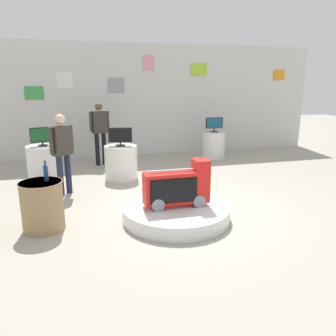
{
  "coord_description": "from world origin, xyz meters",
  "views": [
    {
      "loc": [
        -1.8,
        -5.32,
        2.24
      ],
      "look_at": [
        -0.32,
        0.36,
        0.72
      ],
      "focal_mm": 35.65,
      "sensor_mm": 36.0,
      "label": 1
    }
  ],
  "objects_px": {
    "tv_on_left_rear": "(214,124)",
    "display_pedestal_center_rear": "(121,162)",
    "main_display_pedestal": "(176,212)",
    "shopper_browsing_near_truck": "(100,129)",
    "tv_on_center_rear": "(120,136)",
    "bottle_on_side_table": "(46,173)",
    "novelty_firetruck_tv": "(178,188)",
    "side_table_round": "(42,205)",
    "tv_on_right_rear": "(42,136)",
    "shopper_browsing_rear": "(62,148)",
    "display_pedestal_left_rear": "(214,145)",
    "display_pedestal_right_rear": "(45,162)"
  },
  "relations": [
    {
      "from": "tv_on_center_rear",
      "to": "shopper_browsing_near_truck",
      "type": "xyz_separation_m",
      "value": [
        -0.38,
        1.52,
        -0.02
      ]
    },
    {
      "from": "display_pedestal_left_rear",
      "to": "shopper_browsing_rear",
      "type": "distance_m",
      "value": 4.9
    },
    {
      "from": "novelty_firetruck_tv",
      "to": "display_pedestal_left_rear",
      "type": "xyz_separation_m",
      "value": [
        2.37,
        4.23,
        -0.15
      ]
    },
    {
      "from": "side_table_round",
      "to": "tv_on_right_rear",
      "type": "bearing_deg",
      "value": 94.57
    },
    {
      "from": "tv_on_center_rear",
      "to": "side_table_round",
      "type": "bearing_deg",
      "value": -120.89
    },
    {
      "from": "novelty_firetruck_tv",
      "to": "side_table_round",
      "type": "height_order",
      "value": "novelty_firetruck_tv"
    },
    {
      "from": "tv_on_left_rear",
      "to": "shopper_browsing_near_truck",
      "type": "relative_size",
      "value": 0.31
    },
    {
      "from": "tv_on_center_rear",
      "to": "display_pedestal_center_rear",
      "type": "bearing_deg",
      "value": 99.84
    },
    {
      "from": "novelty_firetruck_tv",
      "to": "display_pedestal_left_rear",
      "type": "height_order",
      "value": "novelty_firetruck_tv"
    },
    {
      "from": "side_table_round",
      "to": "shopper_browsing_near_truck",
      "type": "relative_size",
      "value": 0.46
    },
    {
      "from": "main_display_pedestal",
      "to": "tv_on_center_rear",
      "type": "distance_m",
      "value": 2.87
    },
    {
      "from": "display_pedestal_right_rear",
      "to": "novelty_firetruck_tv",
      "type": "bearing_deg",
      "value": -53.05
    },
    {
      "from": "tv_on_left_rear",
      "to": "display_pedestal_center_rear",
      "type": "distance_m",
      "value": 3.42
    },
    {
      "from": "display_pedestal_right_rear",
      "to": "shopper_browsing_near_truck",
      "type": "height_order",
      "value": "shopper_browsing_near_truck"
    },
    {
      "from": "main_display_pedestal",
      "to": "display_pedestal_center_rear",
      "type": "relative_size",
      "value": 2.26
    },
    {
      "from": "main_display_pedestal",
      "to": "shopper_browsing_near_truck",
      "type": "relative_size",
      "value": 1.05
    },
    {
      "from": "tv_on_center_rear",
      "to": "shopper_browsing_rear",
      "type": "relative_size",
      "value": 0.33
    },
    {
      "from": "tv_on_center_rear",
      "to": "shopper_browsing_near_truck",
      "type": "bearing_deg",
      "value": 103.86
    },
    {
      "from": "novelty_firetruck_tv",
      "to": "side_table_round",
      "type": "bearing_deg",
      "value": 176.39
    },
    {
      "from": "display_pedestal_right_rear",
      "to": "shopper_browsing_near_truck",
      "type": "distance_m",
      "value": 1.83
    },
    {
      "from": "display_pedestal_center_rear",
      "to": "display_pedestal_left_rear",
      "type": "bearing_deg",
      "value": 27.61
    },
    {
      "from": "display_pedestal_left_rear",
      "to": "shopper_browsing_rear",
      "type": "bearing_deg",
      "value": -150.44
    },
    {
      "from": "main_display_pedestal",
      "to": "display_pedestal_left_rear",
      "type": "bearing_deg",
      "value": 60.52
    },
    {
      "from": "main_display_pedestal",
      "to": "tv_on_center_rear",
      "type": "relative_size",
      "value": 3.28
    },
    {
      "from": "display_pedestal_center_rear",
      "to": "side_table_round",
      "type": "bearing_deg",
      "value": -120.84
    },
    {
      "from": "novelty_firetruck_tv",
      "to": "bottle_on_side_table",
      "type": "xyz_separation_m",
      "value": [
        -2.04,
        0.18,
        0.35
      ]
    },
    {
      "from": "tv_on_left_rear",
      "to": "tv_on_center_rear",
      "type": "distance_m",
      "value": 3.36
    },
    {
      "from": "main_display_pedestal",
      "to": "tv_on_left_rear",
      "type": "bearing_deg",
      "value": 60.5
    },
    {
      "from": "tv_on_center_rear",
      "to": "side_table_round",
      "type": "distance_m",
      "value": 3.02
    },
    {
      "from": "side_table_round",
      "to": "main_display_pedestal",
      "type": "bearing_deg",
      "value": -3.47
    },
    {
      "from": "novelty_firetruck_tv",
      "to": "tv_on_right_rear",
      "type": "bearing_deg",
      "value": 127.0
    },
    {
      "from": "display_pedestal_center_rear",
      "to": "display_pedestal_right_rear",
      "type": "distance_m",
      "value": 1.82
    },
    {
      "from": "tv_on_center_rear",
      "to": "bottle_on_side_table",
      "type": "height_order",
      "value": "tv_on_center_rear"
    },
    {
      "from": "main_display_pedestal",
      "to": "display_pedestal_left_rear",
      "type": "relative_size",
      "value": 2.26
    },
    {
      "from": "bottle_on_side_table",
      "to": "tv_on_right_rear",
      "type": "bearing_deg",
      "value": 96.34
    },
    {
      "from": "tv_on_right_rear",
      "to": "shopper_browsing_rear",
      "type": "relative_size",
      "value": 0.32
    },
    {
      "from": "side_table_round",
      "to": "shopper_browsing_near_truck",
      "type": "xyz_separation_m",
      "value": [
        1.14,
        4.06,
        0.6
      ]
    },
    {
      "from": "display_pedestal_center_rear",
      "to": "shopper_browsing_rear",
      "type": "xyz_separation_m",
      "value": [
        -1.26,
        -0.84,
        0.56
      ]
    },
    {
      "from": "display_pedestal_right_rear",
      "to": "tv_on_center_rear",
      "type": "bearing_deg",
      "value": -15.3
    },
    {
      "from": "main_display_pedestal",
      "to": "bottle_on_side_table",
      "type": "height_order",
      "value": "bottle_on_side_table"
    },
    {
      "from": "display_pedestal_left_rear",
      "to": "display_pedestal_right_rear",
      "type": "relative_size",
      "value": 1.0
    },
    {
      "from": "display_pedestal_center_rear",
      "to": "bottle_on_side_table",
      "type": "bearing_deg",
      "value": -119.73
    },
    {
      "from": "tv_on_left_rear",
      "to": "display_pedestal_center_rear",
      "type": "relative_size",
      "value": 0.67
    },
    {
      "from": "main_display_pedestal",
      "to": "shopper_browsing_near_truck",
      "type": "distance_m",
      "value": 4.38
    },
    {
      "from": "novelty_firetruck_tv",
      "to": "display_pedestal_right_rear",
      "type": "distance_m",
      "value": 3.94
    },
    {
      "from": "display_pedestal_left_rear",
      "to": "shopper_browsing_near_truck",
      "type": "relative_size",
      "value": 0.47
    },
    {
      "from": "bottle_on_side_table",
      "to": "display_pedestal_right_rear",
      "type": "bearing_deg",
      "value": 96.31
    },
    {
      "from": "main_display_pedestal",
      "to": "shopper_browsing_rear",
      "type": "distance_m",
      "value": 2.73
    },
    {
      "from": "novelty_firetruck_tv",
      "to": "tv_on_center_rear",
      "type": "relative_size",
      "value": 1.98
    },
    {
      "from": "shopper_browsing_near_truck",
      "to": "shopper_browsing_rear",
      "type": "xyz_separation_m",
      "value": [
        -0.88,
        -2.36,
        -0.05
      ]
    }
  ]
}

